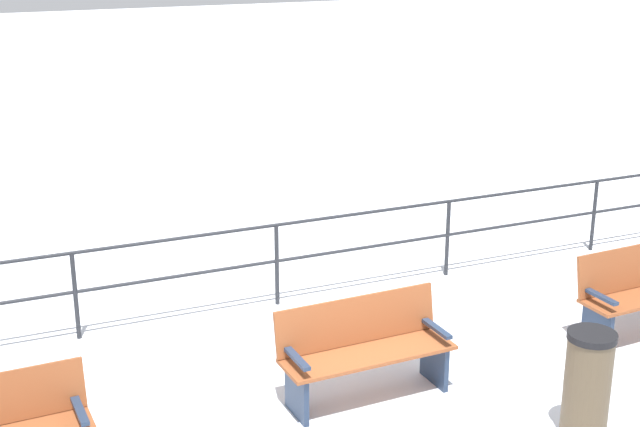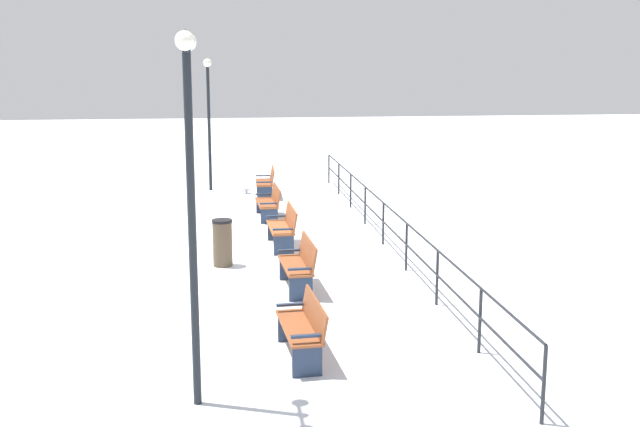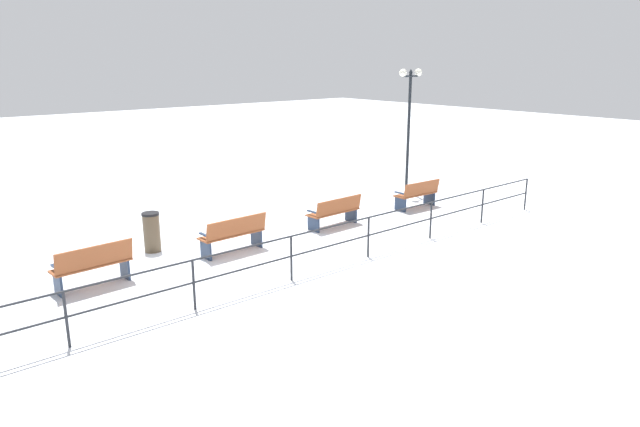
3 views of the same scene
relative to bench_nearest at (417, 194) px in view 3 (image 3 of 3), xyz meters
name	(u,v)px [view 3 (image 3 of 3)]	position (x,y,z in m)	size (l,w,h in m)	color
ground_plane	(230,251)	(0.21, 6.76, -0.46)	(80.00, 80.00, 0.00)	white
bench_nearest	(417,194)	(0.00, 0.00, 0.00)	(0.62, 1.55, 0.89)	brown
bench_second	(335,211)	(0.12, 3.38, -0.01)	(0.61, 1.67, 0.87)	brown
bench_third	(233,234)	(0.01, 6.76, 0.03)	(0.60, 1.68, 0.94)	brown
bench_fourth	(93,265)	(-0.01, 10.14, 0.04)	(0.60, 1.62, 0.96)	brown
lamppost_near	(410,105)	(1.76, -1.47, 2.61)	(0.26, 1.04, 4.26)	black
waterfront_railing	(291,250)	(-2.31, 6.76, 0.23)	(0.05, 18.46, 1.00)	#26282D
trash_bin	(152,232)	(1.41, 8.23, 0.04)	(0.42, 0.42, 0.99)	brown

